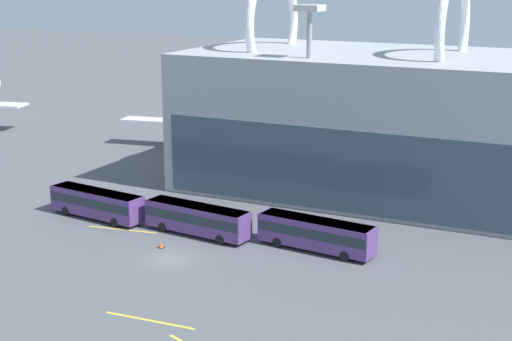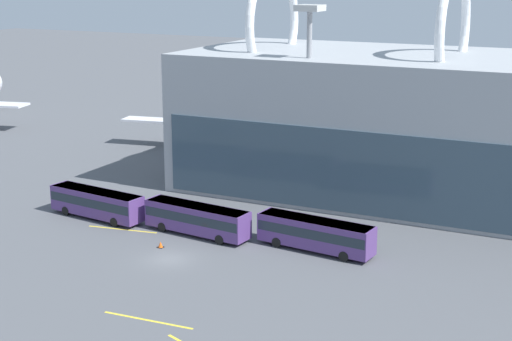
% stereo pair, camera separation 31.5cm
% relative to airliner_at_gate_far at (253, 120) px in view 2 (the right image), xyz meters
% --- Properties ---
extents(ground_plane, '(440.00, 440.00, 0.00)m').
position_rel_airliner_at_gate_far_xyz_m(ground_plane, '(12.96, -44.50, -4.71)').
color(ground_plane, '#515459').
extents(airliner_at_gate_far, '(41.25, 40.72, 14.96)m').
position_rel_airliner_at_gate_far_xyz_m(airliner_at_gate_far, '(0.00, 0.00, 0.00)').
color(airliner_at_gate_far, white).
rests_on(airliner_at_gate_far, ground_plane).
extents(shuttle_bus_0, '(12.00, 4.05, 3.13)m').
position_rel_airliner_at_gate_far_xyz_m(shuttle_bus_0, '(-0.80, -37.24, -2.86)').
color(shuttle_bus_0, '#56387A').
rests_on(shuttle_bus_0, ground_plane).
extents(shuttle_bus_1, '(11.99, 3.88, 3.13)m').
position_rel_airliner_at_gate_far_xyz_m(shuttle_bus_1, '(11.87, -37.27, -2.86)').
color(shuttle_bus_1, '#56387A').
rests_on(shuttle_bus_1, ground_plane).
extents(shuttle_bus_2, '(11.98, 3.80, 3.13)m').
position_rel_airliner_at_gate_far_xyz_m(shuttle_bus_2, '(24.55, -36.32, -2.86)').
color(shuttle_bus_2, '#56387A').
rests_on(shuttle_bus_2, ground_plane).
extents(floodlight_mast, '(2.81, 2.81, 22.71)m').
position_rel_airliner_at_gate_far_xyz_m(floodlight_mast, '(17.41, -21.10, 10.97)').
color(floodlight_mast, gray).
rests_on(floodlight_mast, ground_plane).
extents(lane_stripe_4, '(7.90, 0.68, 0.01)m').
position_rel_airliner_at_gate_far_xyz_m(lane_stripe_4, '(18.59, -56.55, -4.70)').
color(lane_stripe_4, yellow).
rests_on(lane_stripe_4, ground_plane).
extents(lane_stripe_5, '(7.79, 1.46, 0.01)m').
position_rel_airliner_at_gate_far_xyz_m(lane_stripe_5, '(3.95, -39.25, -4.70)').
color(lane_stripe_5, yellow).
rests_on(lane_stripe_5, ground_plane).
extents(traffic_cone_0, '(0.63, 0.63, 0.60)m').
position_rel_airliner_at_gate_far_xyz_m(traffic_cone_0, '(10.53, -42.15, -4.41)').
color(traffic_cone_0, black).
rests_on(traffic_cone_0, ground_plane).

